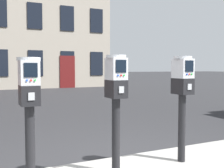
# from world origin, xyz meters

# --- Properties ---
(parking_meter_near_kerb) EXTENTS (0.22, 0.25, 1.25)m
(parking_meter_near_kerb) POSITION_xyz_m (-1.19, -0.30, 1.00)
(parking_meter_near_kerb) COLOR black
(parking_meter_near_kerb) RESTS_ON sidewalk_slab
(parking_meter_twin_adjacent) EXTENTS (0.22, 0.25, 1.29)m
(parking_meter_twin_adjacent) POSITION_xyz_m (-0.29, -0.30, 1.03)
(parking_meter_twin_adjacent) COLOR black
(parking_meter_twin_adjacent) RESTS_ON sidewalk_slab
(parking_meter_end_of_row) EXTENTS (0.22, 0.25, 1.30)m
(parking_meter_end_of_row) POSITION_xyz_m (0.62, -0.30, 1.03)
(parking_meter_end_of_row) COLOR black
(parking_meter_end_of_row) RESTS_ON sidewalk_slab
(townhouse_green_painted) EXTENTS (8.20, 5.42, 11.65)m
(townhouse_green_painted) POSITION_xyz_m (2.39, 17.03, 5.83)
(townhouse_green_painted) COLOR #9E9384
(townhouse_green_painted) RESTS_ON ground_plane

